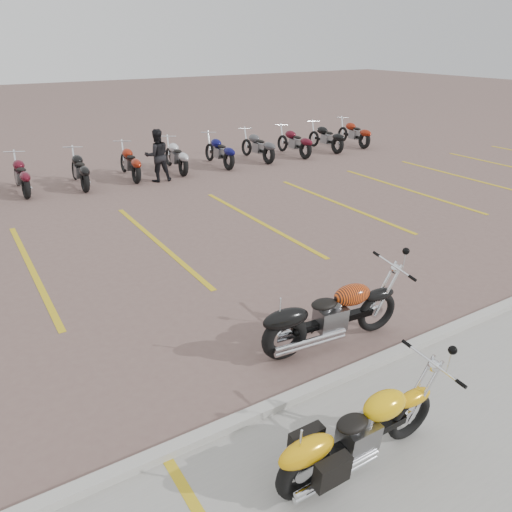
# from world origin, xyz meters

# --- Properties ---
(ground) EXTENTS (100.00, 100.00, 0.00)m
(ground) POSITION_xyz_m (0.00, 0.00, 0.00)
(ground) COLOR brown
(ground) RESTS_ON ground
(curb) EXTENTS (60.00, 0.18, 0.12)m
(curb) POSITION_xyz_m (0.00, -2.00, 0.06)
(curb) COLOR #ADAAA3
(curb) RESTS_ON ground
(parking_stripes) EXTENTS (38.00, 5.50, 0.01)m
(parking_stripes) POSITION_xyz_m (0.00, 4.00, 0.00)
(parking_stripes) COLOR gold
(parking_stripes) RESTS_ON ground
(yellow_cruiser) EXTENTS (2.14, 0.31, 0.88)m
(yellow_cruiser) POSITION_xyz_m (-0.61, -3.20, 0.44)
(yellow_cruiser) COLOR black
(yellow_cruiser) RESTS_ON ground
(flame_cruiser) EXTENTS (2.35, 0.44, 0.97)m
(flame_cruiser) POSITION_xyz_m (0.65, -1.22, 0.48)
(flame_cruiser) COLOR black
(flame_cruiser) RESTS_ON ground
(person_b) EXTENTS (0.88, 0.72, 1.66)m
(person_b) POSITION_xyz_m (2.01, 8.98, 0.83)
(person_b) COLOR black
(person_b) RESTS_ON ground
(bg_bike_row) EXTENTS (22.16, 2.02, 1.10)m
(bg_bike_row) POSITION_xyz_m (0.50, 9.97, 0.55)
(bg_bike_row) COLOR black
(bg_bike_row) RESTS_ON ground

